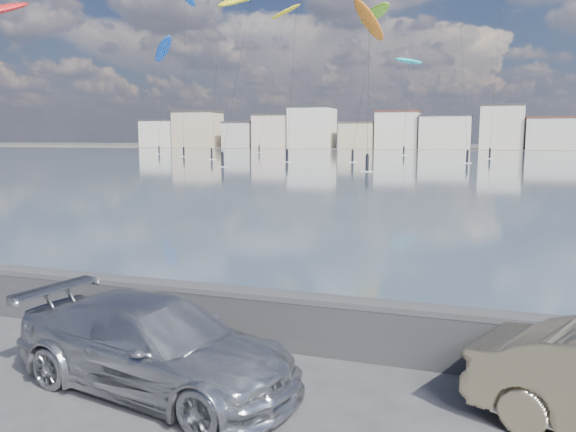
# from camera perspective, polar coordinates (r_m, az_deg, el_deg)

# --- Properties ---
(ground) EXTENTS (700.00, 700.00, 0.00)m
(ground) POSITION_cam_1_polar(r_m,az_deg,el_deg) (8.60, -15.80, -18.01)
(ground) COLOR #333335
(ground) RESTS_ON ground
(bay_water) EXTENTS (500.00, 177.00, 0.00)m
(bay_water) POSITION_cam_1_polar(r_m,az_deg,el_deg) (98.00, 16.10, 5.48)
(bay_water) COLOR #415467
(bay_water) RESTS_ON ground
(far_shore_strip) EXTENTS (500.00, 60.00, 0.00)m
(far_shore_strip) POSITION_cam_1_polar(r_m,az_deg,el_deg) (206.40, 17.53, 6.57)
(far_shore_strip) COLOR #4C473D
(far_shore_strip) RESTS_ON ground
(seawall) EXTENTS (400.00, 0.36, 1.08)m
(seawall) POSITION_cam_1_polar(r_m,az_deg,el_deg) (10.55, -7.52, -9.43)
(seawall) COLOR #28282B
(seawall) RESTS_ON ground
(far_buildings) EXTENTS (240.79, 13.26, 14.60)m
(far_buildings) POSITION_cam_1_polar(r_m,az_deg,el_deg) (192.36, 17.91, 8.27)
(far_buildings) COLOR beige
(far_buildings) RESTS_ON ground
(car_silver) EXTENTS (4.90, 2.70, 1.34)m
(car_silver) POSITION_cam_1_polar(r_m,az_deg,el_deg) (8.77, -13.36, -12.62)
(car_silver) COLOR #B2B3B8
(car_silver) RESTS_ON ground
(kitesurfer_2) EXTENTS (7.46, 20.04, 22.05)m
(kitesurfer_2) POSITION_cam_1_polar(r_m,az_deg,el_deg) (137.69, 12.18, 15.07)
(kitesurfer_2) COLOR #19BFBF
(kitesurfer_2) RESTS_ON ground
(kitesurfer_6) EXTENTS (8.17, 20.42, 26.11)m
(kitesurfer_6) POSITION_cam_1_polar(r_m,az_deg,el_deg) (102.67, 8.76, 19.52)
(kitesurfer_6) COLOR #8CD826
(kitesurfer_6) RESTS_ON ground
(kitesurfer_9) EXTENTS (8.53, 10.25, 27.06)m
(kitesurfer_9) POSITION_cam_1_polar(r_m,az_deg,el_deg) (138.72, -12.56, 16.11)
(kitesurfer_9) COLOR blue
(kitesurfer_9) RESTS_ON ground
(kitesurfer_18) EXTENTS (8.53, 11.33, 37.44)m
(kitesurfer_18) POSITION_cam_1_polar(r_m,az_deg,el_deg) (150.93, -0.29, 19.83)
(kitesurfer_18) COLOR yellow
(kitesurfer_18) RESTS_ON ground
(kitesurfer_20) EXTENTS (5.51, 16.87, 21.18)m
(kitesurfer_20) POSITION_cam_1_polar(r_m,az_deg,el_deg) (76.96, 8.25, 18.79)
(kitesurfer_20) COLOR orange
(kitesurfer_20) RESTS_ON ground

